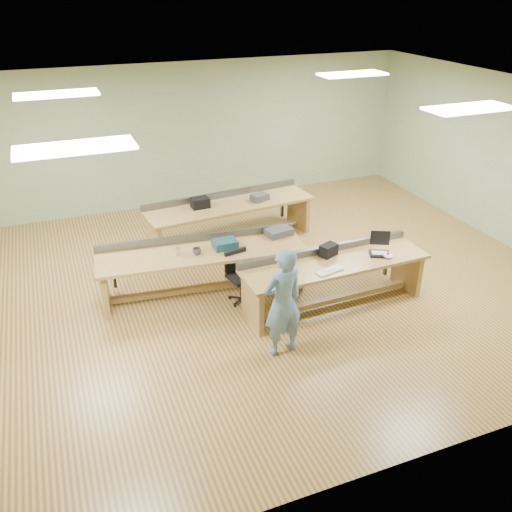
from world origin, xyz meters
name	(u,v)px	position (x,y,z in m)	size (l,w,h in m)	color
floor	(252,285)	(0.00, 0.00, 0.00)	(10.00, 10.00, 0.00)	#A5833E
ceiling	(251,99)	(0.00, 0.00, 3.00)	(10.00, 10.00, 0.00)	silver
wall_back	(184,135)	(0.00, 4.00, 1.50)	(10.00, 0.04, 3.00)	#92A87F
wall_front	(410,350)	(0.00, -4.00, 1.50)	(10.00, 0.04, 3.00)	#92A87F
wall_right	(508,162)	(5.00, 0.00, 1.50)	(0.04, 8.00, 3.00)	#92A87F
fluor_panels	(251,101)	(0.00, 0.00, 2.97)	(6.20, 3.50, 0.03)	white
workbench_front	(334,272)	(0.93, -1.00, 0.56)	(2.90, 0.85, 0.86)	tan
workbench_mid	(202,260)	(-0.80, 0.08, 0.56)	(3.28, 1.18, 0.86)	tan
workbench_back	(230,213)	(0.23, 1.75, 0.56)	(3.24, 1.14, 0.86)	tan
person	(283,302)	(-0.27, -1.80, 0.77)	(0.56, 0.37, 1.54)	#6582A5
laptop_base	(379,254)	(1.67, -1.07, 0.77)	(0.29, 0.24, 0.03)	black
laptop_screen	(380,238)	(1.72, -0.97, 0.98)	(0.29, 0.01, 0.23)	black
keyboard	(330,271)	(0.71, -1.26, 0.76)	(0.43, 0.14, 0.02)	beige
trackball_mouse	(388,255)	(1.73, -1.19, 0.79)	(0.15, 0.17, 0.07)	white
camera_bag	(329,250)	(0.93, -0.80, 0.84)	(0.27, 0.17, 0.18)	black
task_chair	(241,283)	(-0.33, -0.36, 0.30)	(0.52, 0.52, 0.82)	black
parts_bin_teal	(225,244)	(-0.44, 0.02, 0.81)	(0.37, 0.27, 0.13)	#143643
parts_bin_grey	(279,232)	(0.53, 0.14, 0.81)	(0.42, 0.27, 0.12)	#373739
mug	(197,251)	(-0.91, -0.03, 0.80)	(0.13, 0.13, 0.10)	#373739
drinks_can	(178,252)	(-1.19, 0.03, 0.82)	(0.07, 0.07, 0.13)	#BABABE
storage_box_back	(200,203)	(-0.33, 1.76, 0.84)	(0.32, 0.23, 0.18)	black
tray_back	(260,197)	(0.81, 1.69, 0.81)	(0.31, 0.23, 0.13)	#373739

